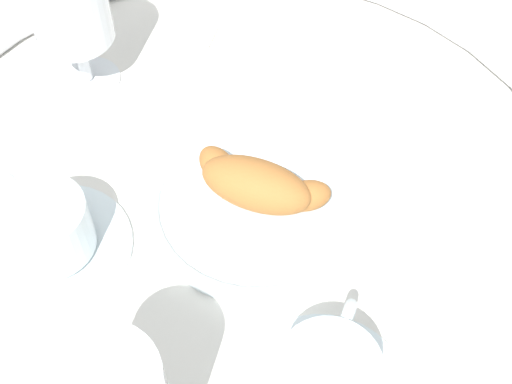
# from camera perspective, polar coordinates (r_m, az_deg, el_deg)

# --- Properties ---
(ground_plane) EXTENTS (2.20, 2.20, 0.00)m
(ground_plane) POSITION_cam_1_polar(r_m,az_deg,el_deg) (0.65, -1.88, -0.40)
(ground_plane) COLOR silver
(table_chrome_rim) EXTENTS (0.67, 0.67, 0.02)m
(table_chrome_rim) POSITION_cam_1_polar(r_m,az_deg,el_deg) (0.64, -1.91, 0.23)
(table_chrome_rim) COLOR silver
(table_chrome_rim) RESTS_ON ground_plane
(pastry_plate) EXTENTS (0.19, 0.19, 0.02)m
(pastry_plate) POSITION_cam_1_polar(r_m,az_deg,el_deg) (0.64, -0.00, -1.06)
(pastry_plate) COLOR silver
(pastry_plate) RESTS_ON ground_plane
(croissant_large) EXTENTS (0.14, 0.07, 0.04)m
(croissant_large) POSITION_cam_1_polar(r_m,az_deg,el_deg) (0.61, 0.11, 0.70)
(croissant_large) COLOR #AD6B33
(croissant_large) RESTS_ON pastry_plate
(coffee_cup_near) EXTENTS (0.14, 0.14, 0.06)m
(coffee_cup_near) POSITION_cam_1_polar(r_m,az_deg,el_deg) (0.54, 5.71, -14.98)
(coffee_cup_near) COLOR silver
(coffee_cup_near) RESTS_ON ground_plane
(coffee_cup_far) EXTENTS (0.14, 0.14, 0.06)m
(coffee_cup_far) POSITION_cam_1_polar(r_m,az_deg,el_deg) (0.63, -16.43, -3.08)
(coffee_cup_far) COLOR silver
(coffee_cup_far) RESTS_ON ground_plane
(juice_glass_left) EXTENTS (0.08, 0.08, 0.14)m
(juice_glass_left) POSITION_cam_1_polar(r_m,az_deg,el_deg) (0.71, -14.76, 13.99)
(juice_glass_left) COLOR white
(juice_glass_left) RESTS_ON ground_plane
(sugar_packet) EXTENTS (0.05, 0.04, 0.01)m
(sugar_packet) POSITION_cam_1_polar(r_m,az_deg,el_deg) (0.80, -5.18, 12.63)
(sugar_packet) COLOR white
(sugar_packet) RESTS_ON ground_plane
(folded_napkin) EXTENTS (0.12, 0.12, 0.01)m
(folded_napkin) POSITION_cam_1_polar(r_m,az_deg,el_deg) (0.75, 11.52, 7.90)
(folded_napkin) COLOR silver
(folded_napkin) RESTS_ON ground_plane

